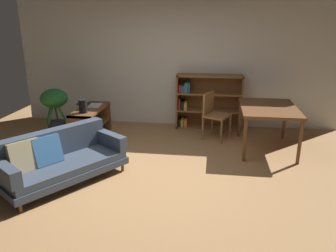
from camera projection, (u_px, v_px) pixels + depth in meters
name	position (u px, v px, depth m)	size (l,w,h in m)	color
ground_plane	(154.00, 178.00, 4.84)	(8.16, 8.16, 0.00)	#A87A4C
back_wall_panel	(176.00, 62.00, 6.97)	(6.80, 0.10, 2.70)	silver
fabric_couch	(58.00, 159.00, 4.65)	(1.62, 1.84, 0.72)	brown
media_console	(91.00, 124.00, 6.35)	(0.45, 1.12, 0.60)	brown
open_laptop	(91.00, 105.00, 6.43)	(0.47, 0.37, 0.07)	silver
desk_speaker	(83.00, 106.00, 5.93)	(0.15, 0.15, 0.24)	black
potted_floor_plant	(55.00, 105.00, 6.58)	(0.53, 0.53, 0.91)	#333338
dining_table	(268.00, 111.00, 5.71)	(0.95, 1.31, 0.78)	brown
dining_chair_near	(214.00, 112.00, 6.29)	(0.57, 0.59, 0.90)	olive
bookshelf	(205.00, 101.00, 6.94)	(1.36, 0.36, 1.14)	brown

